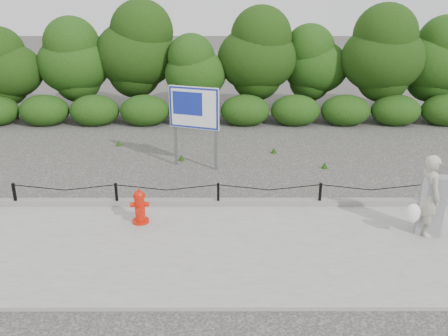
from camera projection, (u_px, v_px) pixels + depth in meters
name	position (u px, v px, depth m)	size (l,w,h in m)	color
ground	(218.00, 208.00, 11.75)	(90.00, 90.00, 0.00)	#2D2B28
sidewalk	(217.00, 249.00, 9.87)	(14.00, 4.00, 0.08)	gray
curb	(218.00, 202.00, 11.75)	(14.00, 0.22, 0.14)	slate
chain_barrier	(218.00, 192.00, 11.59)	(10.06, 0.06, 0.60)	black
treeline	(235.00, 57.00, 19.26)	(20.14, 3.71, 4.61)	black
fire_hydrant	(140.00, 207.00, 10.75)	(0.44, 0.45, 0.82)	red
pedestrian	(428.00, 196.00, 10.11)	(0.77, 0.71, 1.81)	#A7A48F
utility_cabinet	(431.00, 205.00, 10.17)	(0.58, 0.44, 1.49)	#9A9A9D
advertising_sign	(194.00, 112.00, 13.81)	(1.48, 0.59, 2.48)	slate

